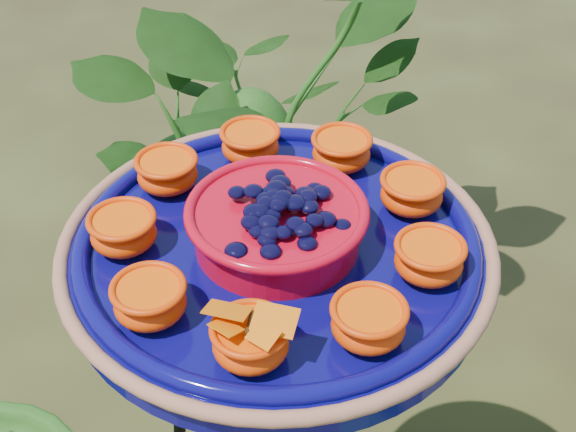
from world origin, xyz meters
name	(u,v)px	position (x,y,z in m)	size (l,w,h in m)	color
feeder_dish	(277,244)	(-0.10, -0.15, 1.00)	(0.57, 0.57, 0.11)	#090756
shrub_back_left	(251,144)	(-0.42, 0.73, 0.51)	(0.92, 0.80, 1.02)	#234B14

